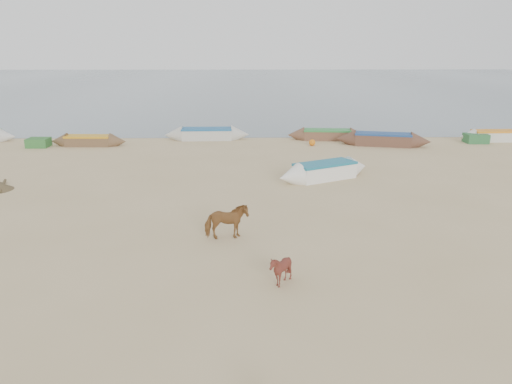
# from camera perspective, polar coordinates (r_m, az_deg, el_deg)

# --- Properties ---
(ground) EXTENTS (140.00, 140.00, 0.00)m
(ground) POSITION_cam_1_polar(r_m,az_deg,el_deg) (16.28, 0.26, -7.33)
(ground) COLOR tan
(ground) RESTS_ON ground
(sea) EXTENTS (160.00, 160.00, 0.00)m
(sea) POSITION_cam_1_polar(r_m,az_deg,el_deg) (97.14, -0.86, 12.36)
(sea) COLOR slate
(sea) RESTS_ON ground
(cow_adult) EXTENTS (1.60, 0.91, 1.28)m
(cow_adult) POSITION_cam_1_polar(r_m,az_deg,el_deg) (17.49, -3.40, -3.40)
(cow_adult) COLOR brown
(cow_adult) RESTS_ON ground
(calf_front) EXTENTS (1.02, 0.95, 0.96)m
(calf_front) POSITION_cam_1_polar(r_m,az_deg,el_deg) (14.24, 2.83, -8.83)
(calf_front) COLOR #58241B
(calf_front) RESTS_ON ground
(near_canoe) EXTENTS (5.38, 3.69, 0.86)m
(near_canoe) POSITION_cam_1_polar(r_m,az_deg,el_deg) (25.76, 7.86, 2.42)
(near_canoe) COLOR white
(near_canoe) RESTS_ON ground
(waterline_canoes) EXTENTS (62.11, 4.67, 0.87)m
(waterline_canoes) POSITION_cam_1_polar(r_m,az_deg,el_deg) (35.62, -1.18, 6.33)
(waterline_canoes) COLOR brown
(waterline_canoes) RESTS_ON ground
(beach_clutter) EXTENTS (42.32, 4.76, 0.64)m
(beach_clutter) POSITION_cam_1_polar(r_m,az_deg,el_deg) (35.65, 6.72, 6.07)
(beach_clutter) COLOR #306A2F
(beach_clutter) RESTS_ON ground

